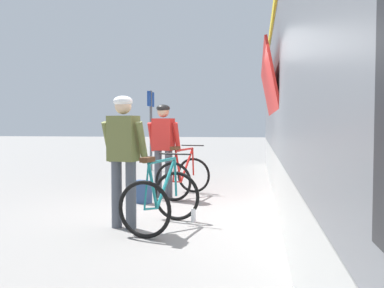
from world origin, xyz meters
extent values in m
plane|color=gray|center=(0.00, 0.00, 0.00)|extent=(80.00, 80.00, 0.00)
cube|color=slate|center=(2.88, 0.29, 2.25)|extent=(3.00, 17.12, 2.70)
cube|color=#B7B7B2|center=(2.88, 0.29, 0.45)|extent=(2.97, 17.12, 0.90)
cube|color=red|center=(1.36, 2.17, 1.80)|extent=(0.38, 4.85, 1.67)
cube|color=black|center=(1.35, 3.55, 2.25)|extent=(0.04, 1.10, 0.80)
cylinder|color=#4C515B|center=(-0.77, 1.50, 0.45)|extent=(0.14, 0.14, 0.90)
cylinder|color=#4C515B|center=(-0.55, 1.45, 0.45)|extent=(0.14, 0.14, 0.90)
cube|color=red|center=(-0.66, 1.47, 1.20)|extent=(0.42, 0.31, 0.60)
cylinder|color=red|center=(-0.91, 1.56, 1.15)|extent=(0.14, 0.27, 0.56)
cylinder|color=red|center=(-0.40, 1.46, 1.15)|extent=(0.14, 0.27, 0.56)
sphere|color=tan|center=(-0.66, 1.47, 1.63)|extent=(0.22, 0.22, 0.22)
ellipsoid|color=black|center=(-0.66, 1.47, 1.69)|extent=(0.30, 0.32, 0.14)
cylinder|color=#4C515B|center=(-0.77, -0.86, 0.45)|extent=(0.14, 0.14, 0.90)
cylinder|color=#4C515B|center=(-0.56, -0.91, 0.45)|extent=(0.14, 0.14, 0.90)
cube|color=olive|center=(-0.66, -0.88, 1.20)|extent=(0.43, 0.32, 0.60)
cylinder|color=olive|center=(-0.91, -0.78, 1.15)|extent=(0.15, 0.27, 0.56)
cylinder|color=olive|center=(-0.40, -0.90, 1.15)|extent=(0.15, 0.27, 0.56)
sphere|color=beige|center=(-0.66, -0.88, 1.63)|extent=(0.22, 0.22, 0.22)
ellipsoid|color=white|center=(-0.66, -0.88, 1.69)|extent=(0.31, 0.33, 0.14)
torus|color=black|center=(-0.19, 2.15, 0.36)|extent=(0.70, 0.20, 0.71)
torus|color=black|center=(-0.41, 1.16, 0.36)|extent=(0.70, 0.20, 0.71)
cylinder|color=red|center=(-0.26, 1.81, 0.60)|extent=(0.18, 0.64, 0.63)
cylinder|color=red|center=(-0.29, 1.69, 0.91)|extent=(0.22, 0.84, 0.04)
cylinder|color=red|center=(-0.36, 1.39, 0.60)|extent=(0.10, 0.28, 0.62)
cylinder|color=red|center=(-0.37, 1.33, 0.33)|extent=(0.11, 0.36, 0.08)
cylinder|color=red|center=(-0.39, 1.22, 0.63)|extent=(0.05, 0.15, 0.56)
cylinder|color=red|center=(-0.19, 2.13, 0.63)|extent=(0.05, 0.09, 0.55)
cylinder|color=black|center=(-0.20, 2.11, 0.97)|extent=(0.47, 0.13, 0.02)
cube|color=#4C2D19|center=(-0.39, 1.25, 0.96)|extent=(0.15, 0.26, 0.06)
torus|color=black|center=(-0.06, -0.33, 0.36)|extent=(0.71, 0.19, 0.71)
torus|color=black|center=(-0.26, -1.33, 0.36)|extent=(0.71, 0.19, 0.71)
cylinder|color=#197A7F|center=(-0.13, -0.68, 0.60)|extent=(0.17, 0.64, 0.63)
cylinder|color=#197A7F|center=(-0.15, -0.79, 0.91)|extent=(0.20, 0.84, 0.04)
cylinder|color=#197A7F|center=(-0.21, -1.09, 0.60)|extent=(0.09, 0.28, 0.62)
cylinder|color=#197A7F|center=(-0.22, -1.15, 0.33)|extent=(0.10, 0.36, 0.08)
cylinder|color=#197A7F|center=(-0.25, -1.27, 0.63)|extent=(0.05, 0.15, 0.56)
cylinder|color=#197A7F|center=(-0.07, -0.35, 0.63)|extent=(0.05, 0.09, 0.55)
cylinder|color=black|center=(-0.07, -0.38, 0.97)|extent=(0.48, 0.12, 0.02)
cube|color=#4C2D19|center=(-0.24, -1.24, 0.96)|extent=(0.14, 0.25, 0.06)
cube|color=navy|center=(-0.90, 0.88, 0.20)|extent=(0.32, 0.26, 0.40)
cylinder|color=silver|center=(0.20, -0.38, 0.10)|extent=(0.07, 0.07, 0.19)
cylinder|color=#595B60|center=(-2.07, 6.01, 1.20)|extent=(0.08, 0.08, 2.40)
cube|color=#193F99|center=(-2.07, 6.01, 2.15)|extent=(0.04, 0.70, 0.44)
camera|label=1|loc=(1.08, -6.20, 1.38)|focal=39.07mm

